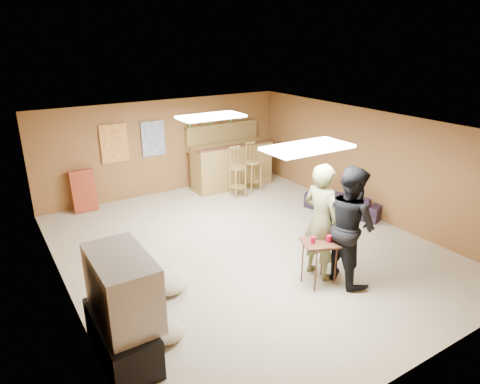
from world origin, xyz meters
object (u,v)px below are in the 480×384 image
tv_body (122,287)px  sofa (345,201)px  person_olive (321,221)px  bar_counter (232,165)px  tray_table (319,263)px  person_black (350,225)px

tv_body → sofa: (5.35, 1.78, -0.66)m
person_olive → sofa: person_olive is taller
sofa → person_olive: bearing=104.4°
tv_body → bar_counter: (4.15, 4.45, -0.35)m
tv_body → tray_table: tv_body is taller
bar_counter → tray_table: bearing=-104.8°
person_black → tv_body: bearing=91.0°
sofa → tv_body: bearing=86.3°
sofa → tray_table: size_ratio=2.34×
tv_body → person_olive: person_olive is taller
bar_counter → person_black: person_black is taller
bar_counter → person_black: bearing=-99.3°
tray_table → sofa: bearing=37.5°
bar_counter → sofa: 2.95m
bar_counter → tray_table: 4.67m
bar_counter → tray_table: bar_counter is taller
person_olive → tray_table: bearing=132.0°
tv_body → tray_table: size_ratio=1.58×
person_olive → tray_table: 0.62m
tv_body → person_olive: 3.13m
bar_counter → sofa: bar_counter is taller
tv_body → person_olive: bearing=2.4°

